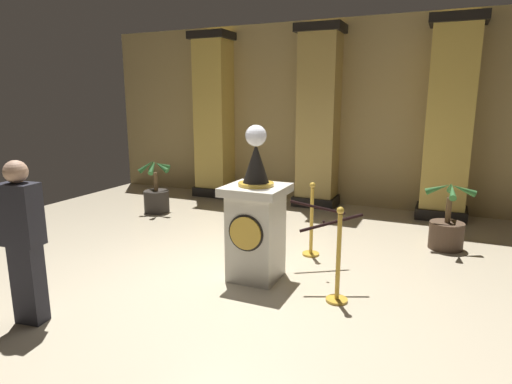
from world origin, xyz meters
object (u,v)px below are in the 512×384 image
pedestal_clock (256,221)px  potted_palm_left (156,196)px  potted_palm_right (447,229)px  stanchion_near (338,269)px  stanchion_far (311,230)px  bystander_guest (24,239)px

pedestal_clock → potted_palm_left: size_ratio=1.76×
pedestal_clock → potted_palm_right: bearing=44.9°
stanchion_near → potted_palm_left: stanchion_near is taller
stanchion_far → potted_palm_right: (1.75, 1.08, -0.08)m
bystander_guest → potted_palm_right: bearing=47.1°
pedestal_clock → bystander_guest: 2.48m
potted_palm_right → bystander_guest: 5.52m
stanchion_far → potted_palm_right: size_ratio=1.03×
pedestal_clock → potted_palm_right: pedestal_clock is taller
stanchion_near → bystander_guest: bystander_guest is taller
stanchion_near → stanchion_far: size_ratio=1.01×
stanchion_near → stanchion_far: (-0.68, 1.28, -0.01)m
potted_palm_left → bystander_guest: bearing=-69.7°
pedestal_clock → potted_palm_right: 3.05m
pedestal_clock → bystander_guest: bearing=-130.2°
pedestal_clock → potted_palm_right: (2.14, 2.13, -0.44)m
stanchion_far → potted_palm_left: 3.64m
pedestal_clock → stanchion_far: pedestal_clock is taller
stanchion_far → potted_palm_left: bearing=162.7°
stanchion_near → stanchion_far: 1.45m
potted_palm_left → pedestal_clock: bearing=-34.6°
potted_palm_right → stanchion_near: bearing=-114.3°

